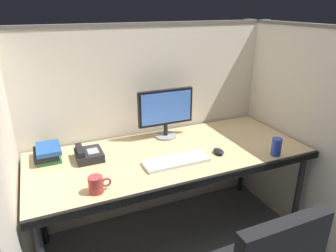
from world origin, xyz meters
The scene contains 11 objects.
cubicle_partition_rear centered at (0.00, 0.74, 0.79)m, with size 2.21×0.06×1.57m.
cubicle_partition_left centered at (-0.99, 0.20, 0.79)m, with size 0.06×1.41×1.57m.
cubicle_partition_right centered at (0.99, 0.20, 0.79)m, with size 0.06×1.41×1.57m.
desk centered at (0.00, 0.29, 0.69)m, with size 1.90×0.80×0.74m.
monitor_center centered at (0.08, 0.57, 0.96)m, with size 0.43×0.17×0.37m.
keyboard_main centered at (-0.03, 0.15, 0.75)m, with size 0.43×0.15×0.02m, color silver.
computer_mouse centered at (0.29, 0.16, 0.76)m, with size 0.06×0.10×0.04m.
coffee_mug centered at (-0.56, 0.02, 0.79)m, with size 0.13×0.08×0.09m.
soda_can centered at (0.64, -0.02, 0.80)m, with size 0.07×0.07×0.12m, color #263FB2.
book_stack centered at (-0.78, 0.54, 0.79)m, with size 0.17×0.22×0.09m.
desk_phone centered at (-0.54, 0.43, 0.77)m, with size 0.17×0.19×0.09m.
Camera 1 is at (-0.78, -1.44, 1.70)m, focal length 33.02 mm.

